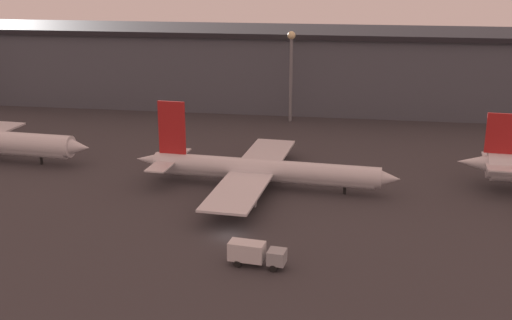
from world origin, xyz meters
name	(u,v)px	position (x,y,z in m)	size (l,w,h in m)	color
ground	(230,236)	(0.00, 0.00, 0.00)	(600.00, 600.00, 0.00)	#383538
terminal_building	(294,67)	(0.00, 82.49, 9.65)	(257.34, 26.97, 19.20)	#4C515B
airplane_1	(260,170)	(1.08, 19.78, 2.96)	(43.69, 38.05, 13.50)	silver
service_vehicle_3	(255,253)	(4.77, -8.20, 1.69)	(7.14, 2.97, 2.97)	#9EA3A8
lamp_post_1	(291,63)	(0.96, 65.35, 13.31)	(1.80, 1.80, 20.37)	slate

